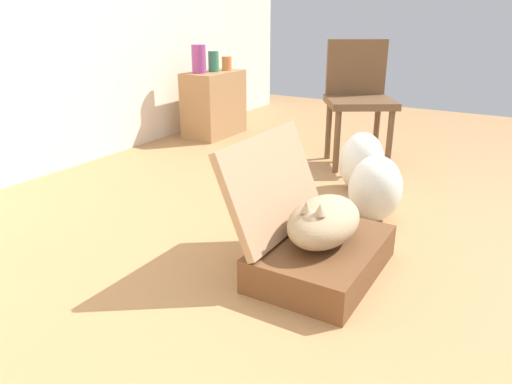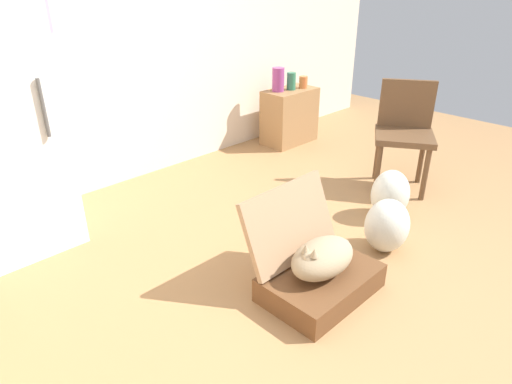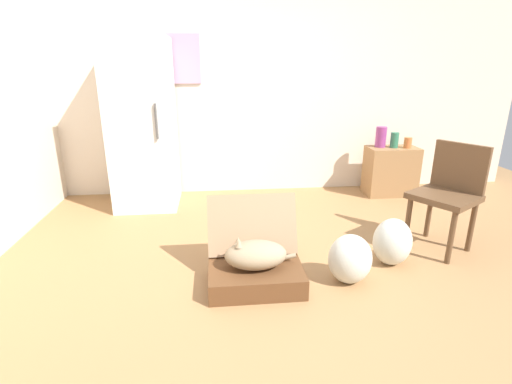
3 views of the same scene
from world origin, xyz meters
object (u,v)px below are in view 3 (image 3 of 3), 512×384
cat (255,254)px  chair (449,191)px  suitcase_base (256,276)px  side_table (391,171)px  plastic_bag_white (350,259)px  vase_short (408,143)px  plastic_bag_clear (392,242)px  refrigerator (143,125)px  vase_tall (381,137)px  vase_round (394,140)px

cat → chair: (1.68, 0.46, 0.26)m
suitcase_base → cat: bearing=176.5°
side_table → plastic_bag_white: bearing=-121.4°
vase_short → plastic_bag_white: bearing=-125.2°
plastic_bag_clear → refrigerator: 2.78m
vase_tall → vase_short: (0.30, -0.09, -0.06)m
vase_short → vase_round: size_ratio=0.69×
chair → refrigerator: bearing=-149.3°
suitcase_base → cat: cat is taller
vase_tall → vase_short: vase_tall is taller
plastic_bag_white → vase_round: 2.27m
plastic_bag_clear → side_table: 1.83m
suitcase_base → cat: (-0.01, 0.00, 0.18)m
plastic_bag_white → vase_short: (1.31, 1.85, 0.46)m
side_table → chair: size_ratio=0.66×
refrigerator → vase_round: bearing=0.9°
refrigerator → vase_round: (2.88, 0.04, -0.22)m
vase_short → chair: (-0.32, -1.38, -0.13)m
vase_tall → vase_short: 0.32m
plastic_bag_white → vase_short: bearing=54.8°
plastic_bag_white → vase_round: bearing=58.5°
suitcase_base → vase_round: 2.70m
plastic_bag_clear → vase_tall: size_ratio=1.59×
vase_tall → vase_round: vase_tall is taller
suitcase_base → chair: bearing=15.3°
suitcase_base → chair: 1.79m
cat → vase_round: 2.67m
refrigerator → side_table: 2.94m
plastic_bag_clear → vase_tall: (0.59, 1.72, 0.51)m
vase_tall → chair: size_ratio=0.27×
plastic_bag_clear → cat: bearing=-169.2°
suitcase_base → plastic_bag_white: plastic_bag_white is taller
refrigerator → cat: bearing=-60.8°
vase_round → suitcase_base: bearing=-134.4°
cat → refrigerator: 2.20m
cat → side_table: side_table is taller
side_table → vase_tall: size_ratio=2.45×
plastic_bag_white → side_table: size_ratio=0.63×
plastic_bag_white → vase_tall: 2.25m
refrigerator → vase_short: size_ratio=14.48×
refrigerator → side_table: bearing=1.0°
suitcase_base → cat: 0.18m
plastic_bag_clear → plastic_bag_white: bearing=-151.9°
chair → vase_round: bearing=141.0°
vase_round → chair: chair is taller
vase_short → chair: chair is taller
cat → plastic_bag_clear: bearing=10.8°
refrigerator → chair: (2.71, -1.38, -0.39)m
suitcase_base → vase_short: size_ratio=5.41×
refrigerator → vase_tall: 2.74m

